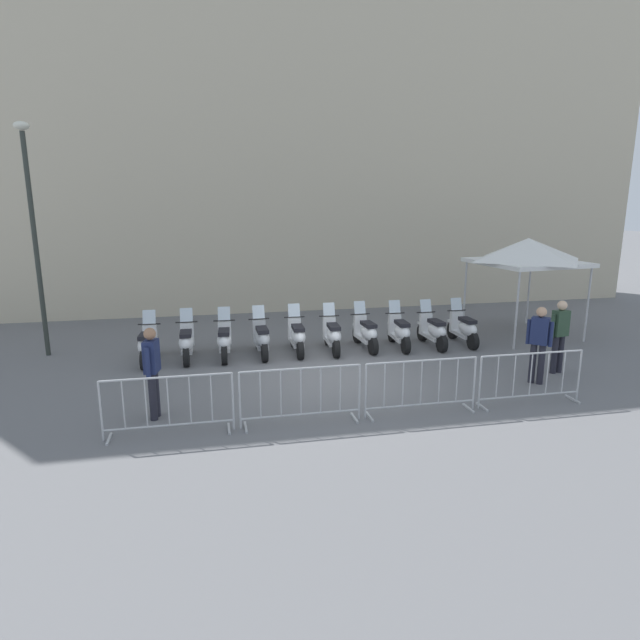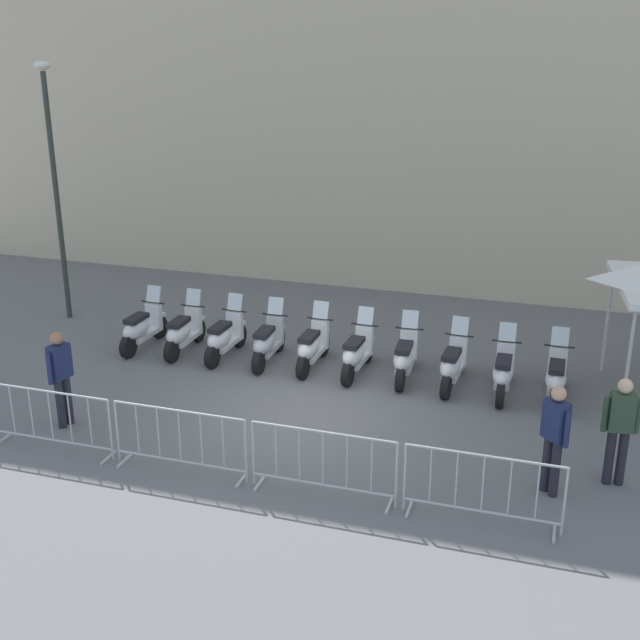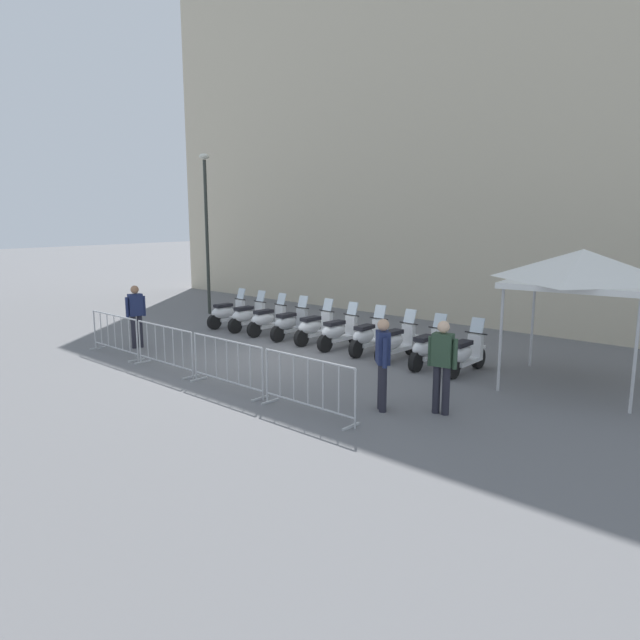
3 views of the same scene
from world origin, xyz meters
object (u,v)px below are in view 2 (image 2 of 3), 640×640
(motorcycle_0, at_px, (142,328))
(motorcycle_8, at_px, (503,372))
(motorcycle_5, at_px, (357,354))
(officer_mid_plaza, at_px, (620,425))
(barrier_segment_1, at_px, (180,441))
(officer_by_barriers, at_px, (554,434))
(motorcycle_6, at_px, (405,358))
(motorcycle_7, at_px, (453,365))
(motorcycle_3, at_px, (267,343))
(motorcycle_9, at_px, (556,378))
(officer_near_row_end, at_px, (61,373))
(barrier_segment_3, at_px, (482,489))
(street_lamp, at_px, (54,169))
(barrier_segment_2, at_px, (323,464))
(motorcycle_1, at_px, (183,332))
(barrier_segment_0, at_px, (51,421))
(motorcycle_4, at_px, (312,347))
(motorcycle_2, at_px, (224,338))

(motorcycle_0, xyz_separation_m, motorcycle_8, (7.52, -0.97, 0.00))
(motorcycle_5, relative_size, officer_mid_plaza, 0.99)
(barrier_segment_1, bearing_deg, officer_by_barriers, 4.31)
(motorcycle_6, distance_m, motorcycle_7, 0.94)
(motorcycle_3, distance_m, officer_by_barriers, 6.68)
(motorcycle_9, height_order, officer_near_row_end, officer_near_row_end)
(motorcycle_8, distance_m, barrier_segment_3, 4.35)
(motorcycle_6, relative_size, officer_near_row_end, 1.00)
(barrier_segment_1, bearing_deg, motorcycle_0, 118.37)
(motorcycle_9, height_order, barrier_segment_3, motorcycle_9)
(barrier_segment_3, xyz_separation_m, officer_near_row_end, (-7.07, 1.68, 0.45))
(motorcycle_0, height_order, street_lamp, street_lamp)
(barrier_segment_2, relative_size, barrier_segment_3, 1.00)
(officer_near_row_end, bearing_deg, motorcycle_9, 17.11)
(motorcycle_1, relative_size, barrier_segment_2, 0.78)
(motorcycle_1, xyz_separation_m, barrier_segment_0, (-0.67, -4.41, 0.07))
(street_lamp, bearing_deg, motorcycle_0, -32.40)
(motorcycle_1, bearing_deg, officer_mid_plaza, -25.11)
(motorcycle_4, distance_m, motorcycle_8, 3.79)
(motorcycle_3, relative_size, officer_near_row_end, 1.00)
(barrier_segment_1, relative_size, officer_near_row_end, 1.27)
(barrier_segment_1, distance_m, officer_near_row_end, 2.78)
(motorcycle_8, distance_m, barrier_segment_2, 4.85)
(motorcycle_5, height_order, officer_by_barriers, officer_by_barriers)
(motorcycle_5, distance_m, barrier_segment_2, 4.48)
(motorcycle_3, xyz_separation_m, street_lamp, (-5.31, 1.87, 3.06))
(motorcycle_1, xyz_separation_m, barrier_segment_2, (3.90, -4.96, 0.07))
(motorcycle_6, bearing_deg, motorcycle_9, -8.69)
(barrier_segment_0, relative_size, barrier_segment_2, 1.00)
(motorcycle_1, xyz_separation_m, street_lamp, (-3.43, 1.64, 3.06))
(motorcycle_6, distance_m, barrier_segment_3, 4.92)
(motorcycle_8, relative_size, officer_near_row_end, 1.00)
(motorcycle_1, relative_size, street_lamp, 0.30)
(motorcycle_0, relative_size, street_lamp, 0.30)
(motorcycle_3, height_order, officer_mid_plaza, officer_mid_plaza)
(barrier_segment_3, distance_m, officer_mid_plaza, 2.47)
(motorcycle_7, bearing_deg, motorcycle_3, 172.49)
(motorcycle_0, height_order, motorcycle_3, same)
(street_lamp, bearing_deg, motorcycle_8, -14.29)
(officer_near_row_end, bearing_deg, motorcycle_7, 23.47)
(motorcycle_0, relative_size, officer_mid_plaza, 0.99)
(motorcycle_3, height_order, barrier_segment_0, motorcycle_3)
(motorcycle_0, xyz_separation_m, officer_mid_plaza, (9.10, -3.88, 0.53))
(barrier_segment_3, bearing_deg, motorcycle_2, 135.81)
(barrier_segment_3, relative_size, officer_near_row_end, 1.27)
(officer_mid_plaza, bearing_deg, motorcycle_9, 102.63)
(motorcycle_1, relative_size, motorcycle_6, 1.00)
(barrier_segment_2, distance_m, officer_mid_plaza, 4.43)
(barrier_segment_0, distance_m, officer_by_barriers, 7.86)
(barrier_segment_1, bearing_deg, motorcycle_3, 86.57)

